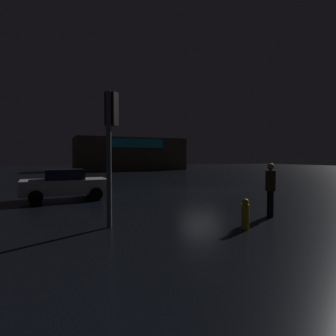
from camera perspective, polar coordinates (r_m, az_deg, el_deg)
name	(u,v)px	position (r m, az deg, el deg)	size (l,w,h in m)	color
ground_plane	(201,190)	(17.66, 6.70, -4.48)	(120.00, 120.00, 0.00)	black
store_building	(130,154)	(47.36, -7.68, 2.81)	(17.72, 6.93, 5.25)	brown
traffic_signal_main	(111,131)	(8.39, -11.48, 7.37)	(0.42, 0.42, 3.91)	#595B60
car_near	(65,184)	(14.41, -20.11, -3.08)	(3.94, 2.09, 1.47)	silver
pedestrian	(270,185)	(10.25, 20.01, -3.30)	(0.41, 0.41, 1.83)	black
fire_hydrant	(245,214)	(8.31, 15.36, -8.99)	(0.22, 0.22, 0.87)	gold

